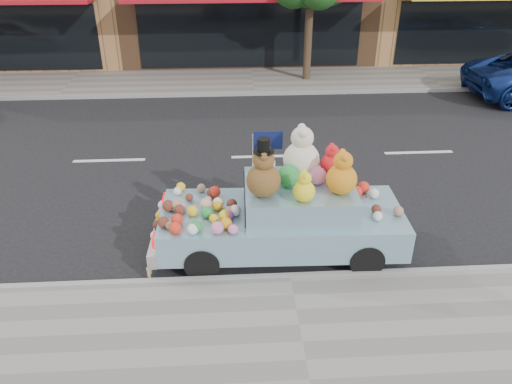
{
  "coord_description": "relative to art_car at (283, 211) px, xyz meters",
  "views": [
    {
      "loc": [
        -0.98,
        -11.63,
        5.45
      ],
      "look_at": [
        -0.52,
        -4.1,
        1.25
      ],
      "focal_mm": 35.0,
      "sensor_mm": 36.0,
      "label": 1
    }
  ],
  "objects": [
    {
      "name": "near_sidewalk",
      "position": [
        0.03,
        -2.43,
        -0.76
      ],
      "size": [
        60.0,
        3.0,
        0.12
      ],
      "primitive_type": "cube",
      "color": "gray",
      "rests_on": "ground"
    },
    {
      "name": "far_sidewalk",
      "position": [
        0.03,
        10.57,
        -0.76
      ],
      "size": [
        60.0,
        3.0,
        0.12
      ],
      "primitive_type": "cube",
      "color": "gray",
      "rests_on": "ground"
    },
    {
      "name": "near_kerb",
      "position": [
        0.03,
        -0.93,
        -0.76
      ],
      "size": [
        60.0,
        0.12,
        0.13
      ],
      "primitive_type": "cube",
      "color": "gray",
      "rests_on": "ground"
    },
    {
      "name": "art_car",
      "position": [
        0.0,
        0.0,
        0.0
      ],
      "size": [
        4.53,
        1.88,
        2.37
      ],
      "rotation": [
        0.0,
        0.0,
        -0.03
      ],
      "color": "black",
      "rests_on": "ground"
    },
    {
      "name": "ground",
      "position": [
        0.03,
        4.07,
        -0.82
      ],
      "size": [
        120.0,
        120.0,
        0.0
      ],
      "primitive_type": "plane",
      "color": "black",
      "rests_on": "ground"
    },
    {
      "name": "far_kerb",
      "position": [
        0.03,
        9.07,
        -0.76
      ],
      "size": [
        60.0,
        0.12,
        0.13
      ],
      "primitive_type": "cube",
      "color": "gray",
      "rests_on": "ground"
    }
  ]
}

